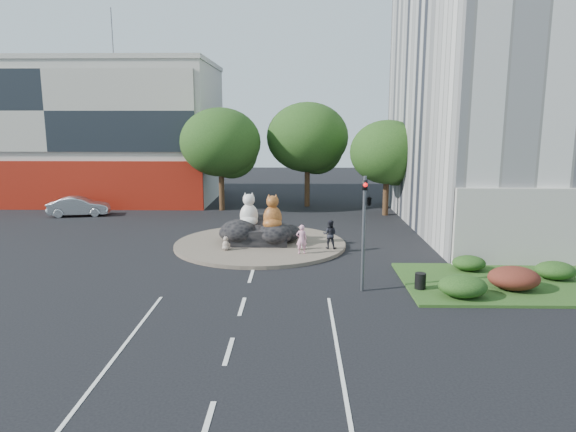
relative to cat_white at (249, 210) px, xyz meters
name	(u,v)px	position (x,y,z in m)	size (l,w,h in m)	color
ground	(242,307)	(0.66, -10.17, -2.13)	(120.00, 120.00, 0.00)	black
roundabout_island	(260,244)	(0.66, -0.17, -2.03)	(10.00, 10.00, 0.20)	brown
rock_plinth	(260,235)	(0.66, -0.17, -1.48)	(3.20, 2.60, 0.90)	black
shophouse_block	(78,132)	(-17.35, 17.75, 4.06)	(25.20, 12.30, 17.40)	#BAB6A8
grass_verge	(515,283)	(12.66, -7.17, -2.07)	(10.00, 6.00, 0.12)	#234818
tree_left	(222,146)	(-3.28, 11.90, 3.12)	(6.46, 6.46, 8.27)	#382314
tree_mid	(308,141)	(3.72, 13.90, 3.43)	(6.84, 6.84, 8.76)	#382314
tree_right	(388,155)	(9.72, 9.90, 2.50)	(5.70, 5.70, 7.30)	#382314
hedge_near_green	(463,286)	(9.66, -9.17, -1.56)	(2.00, 1.60, 0.90)	#183811
hedge_red	(514,278)	(12.16, -8.17, -1.51)	(2.20, 1.76, 0.99)	#4E2114
hedge_mid_green	(555,270)	(14.66, -6.67, -1.60)	(1.80, 1.44, 0.81)	#183811
hedge_back_green	(469,263)	(11.16, -5.37, -1.65)	(1.60, 1.28, 0.72)	#183811
traffic_light	(366,209)	(5.75, -8.17, 1.49)	(0.44, 1.24, 5.00)	#595B60
street_lamp	(498,172)	(13.47, -2.17, 2.43)	(2.34, 0.22, 8.06)	#595B60
cat_white	(249,210)	(0.00, 0.00, 0.00)	(1.23, 1.07, 2.05)	silver
cat_tabby	(273,212)	(1.42, -0.69, 0.00)	(1.24, 1.07, 2.06)	#B26F25
kitten_calico	(226,243)	(-1.12, -1.96, -1.53)	(0.48, 0.41, 0.79)	silver
kitten_white	(301,242)	(3.07, -1.75, -1.54)	(0.46, 0.40, 0.77)	white
pedestrian_pink	(302,239)	(3.07, -2.66, -1.14)	(0.58, 0.38, 1.58)	pink
pedestrian_dark	(330,234)	(4.66, -1.53, -1.12)	(0.79, 0.61, 1.62)	black
parked_car	(79,206)	(-13.97, 9.06, -1.39)	(1.56, 4.47, 1.47)	#AEB2B6
litter_bin	(420,281)	(8.16, -8.18, -1.66)	(0.47, 0.47, 0.69)	black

